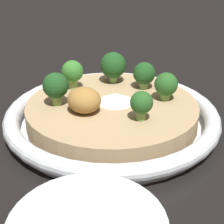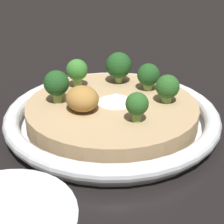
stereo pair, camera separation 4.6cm
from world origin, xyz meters
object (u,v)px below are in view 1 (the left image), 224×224
risotto_bowl (112,114)px  broccoli_back_left (113,66)px  broccoli_back_right (166,85)px  broccoli_right (143,103)px  broccoli_back (144,74)px  broccoli_front_left (72,72)px  broccoli_front (56,86)px

risotto_bowl → broccoli_back_left: bearing=142.7°
risotto_bowl → broccoli_back_right: 0.08m
broccoli_right → broccoli_back: bearing=138.3°
broccoli_front_left → broccoli_back: bearing=54.5°
risotto_bowl → broccoli_back_left: size_ratio=6.17×
broccoli_right → broccoli_front: bearing=-146.9°
broccoli_back → risotto_bowl: bearing=-78.0°
broccoli_front → broccoli_right: bearing=33.1°
broccoli_front → broccoli_front_left: size_ratio=1.05×
risotto_bowl → broccoli_back_right: broccoli_back_right is taller
broccoli_front_left → broccoli_back_right: bearing=36.9°
risotto_bowl → broccoli_back_right: size_ratio=7.56×
broccoli_back_right → broccoli_back: 0.05m
broccoli_front → broccoli_front_left: bearing=128.1°
broccoli_front → broccoli_front_left: broccoli_front is taller
broccoli_back → broccoli_front_left: bearing=-125.5°
broccoli_right → broccoli_front_left: broccoli_front_left is taller
broccoli_front_left → broccoli_back: broccoli_front_left is taller
broccoli_back_right → broccoli_front_left: 0.13m
broccoli_front → broccoli_back_right: 0.14m
broccoli_front → risotto_bowl: bearing=57.9°
broccoli_right → broccoli_front_left: 0.13m
broccoli_back_left → broccoli_front: bearing=-78.9°
risotto_bowl → broccoli_back_left: 0.09m
risotto_bowl → broccoli_back: (-0.01, 0.07, 0.04)m
broccoli_front → broccoli_right: size_ratio=1.19×
broccoli_back_right → broccoli_back_left: size_ratio=0.82×
risotto_bowl → broccoli_front: bearing=-122.1°
broccoli_right → broccoli_back_right: 0.07m
risotto_bowl → broccoli_right: (0.06, 0.00, 0.04)m
broccoli_right → broccoli_front_left: bearing=-172.2°
risotto_bowl → broccoli_front_left: (-0.07, -0.02, 0.04)m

